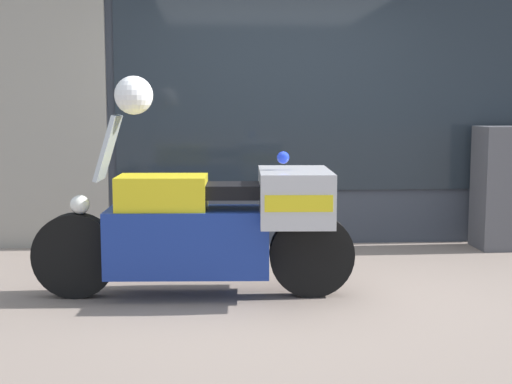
# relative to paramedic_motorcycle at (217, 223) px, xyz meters

# --- Properties ---
(ground_plane) EXTENTS (60.00, 60.00, 0.00)m
(ground_plane) POSITION_rel_paramedic_motorcycle_xyz_m (0.63, 0.14, -0.55)
(ground_plane) COLOR gray
(shop_building) EXTENTS (5.54, 0.55, 3.52)m
(shop_building) POSITION_rel_paramedic_motorcycle_xyz_m (0.19, 2.13, 1.22)
(shop_building) COLOR #333842
(shop_building) RESTS_ON ground
(window_display) EXTENTS (4.00, 0.30, 1.94)m
(window_display) POSITION_rel_paramedic_motorcycle_xyz_m (1.10, 2.16, -0.09)
(window_display) COLOR slate
(window_display) RESTS_ON ground
(paramedic_motorcycle) EXTENTS (2.35, 0.82, 1.33)m
(paramedic_motorcycle) POSITION_rel_paramedic_motorcycle_xyz_m (0.00, 0.00, 0.00)
(paramedic_motorcycle) COLOR black
(paramedic_motorcycle) RESTS_ON ground
(white_helmet) EXTENTS (0.28, 0.28, 0.28)m
(white_helmet) POSITION_rel_paramedic_motorcycle_xyz_m (-0.59, 0.03, 0.92)
(white_helmet) COLOR white
(white_helmet) RESTS_ON paramedic_motorcycle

